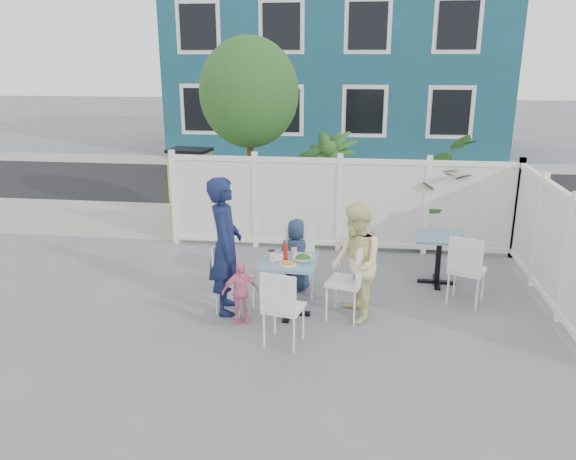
# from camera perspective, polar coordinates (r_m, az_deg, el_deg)

# --- Properties ---
(ground) EXTENTS (80.00, 80.00, 0.00)m
(ground) POSITION_cam_1_polar(r_m,az_deg,el_deg) (7.59, 3.52, -7.87)
(ground) COLOR slate
(near_sidewalk) EXTENTS (24.00, 2.60, 0.01)m
(near_sidewalk) POSITION_cam_1_polar(r_m,az_deg,el_deg) (11.15, 4.90, 0.39)
(near_sidewalk) COLOR gray
(near_sidewalk) RESTS_ON ground
(street) EXTENTS (24.00, 5.00, 0.01)m
(street) POSITION_cam_1_polar(r_m,az_deg,el_deg) (14.73, 5.59, 4.50)
(street) COLOR black
(street) RESTS_ON ground
(far_sidewalk) EXTENTS (24.00, 1.60, 0.01)m
(far_sidewalk) POSITION_cam_1_polar(r_m,az_deg,el_deg) (17.76, 5.96, 6.67)
(far_sidewalk) COLOR gray
(far_sidewalk) RESTS_ON ground
(building) EXTENTS (11.00, 6.00, 6.00)m
(building) POSITION_cam_1_polar(r_m,az_deg,el_deg) (20.88, 5.08, 16.52)
(building) COLOR #18494E
(building) RESTS_ON ground
(fence_back) EXTENTS (5.86, 0.08, 1.60)m
(fence_back) POSITION_cam_1_polar(r_m,az_deg,el_deg) (9.58, 5.22, 2.44)
(fence_back) COLOR white
(fence_back) RESTS_ON ground
(fence_right) EXTENTS (0.08, 3.66, 1.60)m
(fence_right) POSITION_cam_1_polar(r_m,az_deg,el_deg) (8.26, 25.19, -1.59)
(fence_right) COLOR white
(fence_right) RESTS_ON ground
(tree) EXTENTS (1.80, 1.62, 3.59)m
(tree) POSITION_cam_1_polar(r_m,az_deg,el_deg) (10.39, -3.97, 13.71)
(tree) COLOR #382316
(tree) RESTS_ON ground
(utility_cabinet) EXTENTS (0.82, 0.63, 1.39)m
(utility_cabinet) POSITION_cam_1_polar(r_m,az_deg,el_deg) (11.66, -9.81, 4.47)
(utility_cabinet) COLOR gold
(utility_cabinet) RESTS_ON ground
(potted_shrub_a) EXTENTS (1.50, 1.50, 1.94)m
(potted_shrub_a) POSITION_cam_1_polar(r_m,az_deg,el_deg) (10.23, 3.95, 4.49)
(potted_shrub_a) COLOR #20451A
(potted_shrub_a) RESTS_ON ground
(potted_shrub_b) EXTENTS (1.67, 1.87, 1.89)m
(potted_shrub_b) POSITION_cam_1_polar(r_m,az_deg,el_deg) (10.19, 14.02, 3.81)
(potted_shrub_b) COLOR #20451A
(potted_shrub_b) RESTS_ON ground
(main_table) EXTENTS (0.73, 0.73, 0.74)m
(main_table) POSITION_cam_1_polar(r_m,az_deg,el_deg) (7.17, 0.11, -4.37)
(main_table) COLOR #456B84
(main_table) RESTS_ON ground
(spare_table) EXTENTS (0.75, 0.75, 0.74)m
(spare_table) POSITION_cam_1_polar(r_m,az_deg,el_deg) (8.44, 15.12, -1.61)
(spare_table) COLOR #456B84
(spare_table) RESTS_ON ground
(chair_left) EXTENTS (0.52, 0.53, 0.91)m
(chair_left) POSITION_cam_1_polar(r_m,az_deg,el_deg) (7.35, -5.99, -4.30)
(chair_left) COLOR white
(chair_left) RESTS_ON ground
(chair_right) EXTENTS (0.54, 0.55, 0.99)m
(chair_right) POSITION_cam_1_polar(r_m,az_deg,el_deg) (7.11, 6.55, -4.66)
(chair_right) COLOR white
(chair_right) RESTS_ON ground
(chair_back) EXTENTS (0.45, 0.43, 0.92)m
(chair_back) POSITION_cam_1_polar(r_m,az_deg,el_deg) (7.85, 1.19, -2.75)
(chair_back) COLOR white
(chair_back) RESTS_ON ground
(chair_near) EXTENTS (0.50, 0.49, 0.93)m
(chair_near) POSITION_cam_1_polar(r_m,az_deg,el_deg) (6.40, -0.67, -7.48)
(chair_near) COLOR white
(chair_near) RESTS_ON ground
(chair_spare) EXTENTS (0.57, 0.57, 0.98)m
(chair_spare) POSITION_cam_1_polar(r_m,az_deg,el_deg) (7.80, 17.66, -3.47)
(chair_spare) COLOR white
(chair_spare) RESTS_ON ground
(man) EXTENTS (0.54, 0.72, 1.80)m
(man) POSITION_cam_1_polar(r_m,az_deg,el_deg) (7.22, -6.40, -1.61)
(man) COLOR #131C40
(man) RESTS_ON ground
(woman) EXTENTS (0.76, 0.87, 1.51)m
(woman) POSITION_cam_1_polar(r_m,az_deg,el_deg) (7.05, 6.90, -3.36)
(woman) COLOR #EBE053
(woman) RESTS_ON ground
(boy) EXTENTS (0.54, 0.38, 1.04)m
(boy) POSITION_cam_1_polar(r_m,az_deg,el_deg) (7.97, 0.84, -2.53)
(boy) COLOR #1F314A
(boy) RESTS_ON ground
(toddler) EXTENTS (0.51, 0.39, 0.80)m
(toddler) POSITION_cam_1_polar(r_m,az_deg,el_deg) (7.07, -4.88, -6.30)
(toddler) COLOR pink
(toddler) RESTS_ON ground
(plate_main) EXTENTS (0.22, 0.22, 0.01)m
(plate_main) POSITION_cam_1_polar(r_m,az_deg,el_deg) (6.97, -0.03, -3.49)
(plate_main) COLOR white
(plate_main) RESTS_ON main_table
(plate_side) EXTENTS (0.22, 0.22, 0.01)m
(plate_side) POSITION_cam_1_polar(r_m,az_deg,el_deg) (7.21, -1.11, -2.78)
(plate_side) COLOR white
(plate_side) RESTS_ON main_table
(salad_bowl) EXTENTS (0.25, 0.25, 0.06)m
(salad_bowl) POSITION_cam_1_polar(r_m,az_deg,el_deg) (7.08, 1.52, -2.96)
(salad_bowl) COLOR white
(salad_bowl) RESTS_ON main_table
(coffee_cup_a) EXTENTS (0.09, 0.09, 0.13)m
(coffee_cup_a) POSITION_cam_1_polar(r_m,az_deg,el_deg) (7.08, -1.67, -2.65)
(coffee_cup_a) COLOR beige
(coffee_cup_a) RESTS_ON main_table
(coffee_cup_b) EXTENTS (0.08, 0.08, 0.12)m
(coffee_cup_b) POSITION_cam_1_polar(r_m,az_deg,el_deg) (7.31, 0.62, -2.07)
(coffee_cup_b) COLOR beige
(coffee_cup_b) RESTS_ON main_table
(ketchup_bottle) EXTENTS (0.06, 0.06, 0.20)m
(ketchup_bottle) POSITION_cam_1_polar(r_m,az_deg,el_deg) (7.11, -0.25, -2.27)
(ketchup_bottle) COLOR #AB1A10
(ketchup_bottle) RESTS_ON main_table
(salt_shaker) EXTENTS (0.03, 0.03, 0.07)m
(salt_shaker) POSITION_cam_1_polar(r_m,az_deg,el_deg) (7.32, -0.09, -2.25)
(salt_shaker) COLOR white
(salt_shaker) RESTS_ON main_table
(pepper_shaker) EXTENTS (0.03, 0.03, 0.07)m
(pepper_shaker) POSITION_cam_1_polar(r_m,az_deg,el_deg) (7.37, -0.15, -2.09)
(pepper_shaker) COLOR black
(pepper_shaker) RESTS_ON main_table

